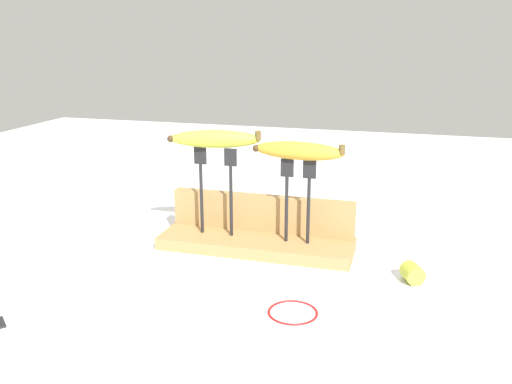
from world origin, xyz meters
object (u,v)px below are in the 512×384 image
Objects in this scene: banana_raised_right at (298,151)px; banana_raised_left at (214,139)px; wire_coil at (293,311)px; fork_stand_left at (215,184)px; banana_chunk_near at (412,273)px; fork_stand_right at (297,194)px.

banana_raised_left is at bearing -179.99° from banana_raised_right.
fork_stand_left is at bearing 132.16° from wire_coil.
banana_raised_right is (0.17, 0.00, -0.01)m from banana_raised_left.
wire_coil is at bearing -79.37° from banana_raised_right.
banana_raised_left reaches higher than banana_raised_right.
banana_raised_right reaches higher than banana_chunk_near.
banana_raised_left is (-0.00, -0.00, 0.09)m from fork_stand_left.
banana_raised_left reaches higher than fork_stand_left.
fork_stand_left is 2.25× the size of wire_coil.
fork_stand_left is 0.35m from wire_coil.
banana_raised_right is 0.33m from wire_coil.
banana_chunk_near is (0.40, -0.07, -0.12)m from fork_stand_left.
fork_stand_left is 0.43m from banana_chunk_near.
fork_stand_right is 0.20m from banana_raised_left.
banana_raised_left is at bearing -179.99° from fork_stand_right.
banana_raised_right is 3.81× the size of banana_chunk_near.
fork_stand_left is 0.17m from fork_stand_right.
fork_stand_left is at bearing -180.00° from banana_raised_right.
banana_chunk_near is at bearing -16.67° from fork_stand_right.
banana_raised_right is at bearing 163.33° from banana_chunk_near.
banana_chunk_near is 0.25m from wire_coil.
banana_raised_right is (-0.00, 0.00, 0.09)m from fork_stand_right.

